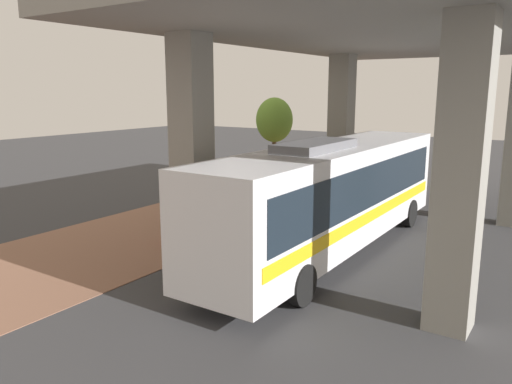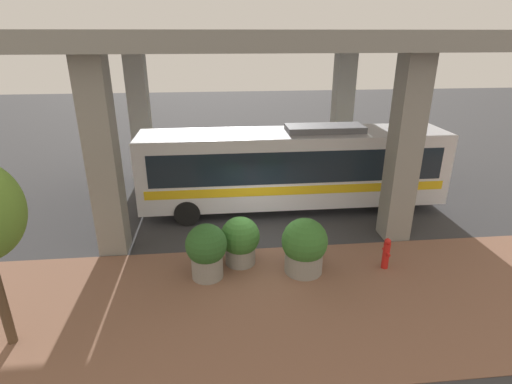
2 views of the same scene
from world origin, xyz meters
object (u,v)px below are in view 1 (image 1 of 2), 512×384
at_px(fire_hydrant, 169,227).
at_px(street_tree_near, 274,121).
at_px(bus, 333,191).
at_px(planter_front, 263,188).
at_px(planter_middle, 263,197).
at_px(planter_back, 219,202).

xyz_separation_m(fire_hydrant, street_tree_near, (-2.23, 10.20, 2.88)).
xyz_separation_m(bus, street_tree_near, (-7.09, 8.13, 1.50)).
relative_size(fire_hydrant, street_tree_near, 0.23).
relative_size(bus, planter_front, 7.03).
relative_size(planter_middle, planter_back, 0.90).
bearing_deg(planter_front, fire_hydrant, -90.86).
height_order(bus, planter_front, bus).
relative_size(fire_hydrant, planter_middle, 0.66).
bearing_deg(street_tree_near, planter_front, -63.53).
bearing_deg(street_tree_near, fire_hydrant, -77.67).
height_order(planter_middle, street_tree_near, street_tree_near).
xyz_separation_m(planter_front, planter_back, (0.00, -2.96, -0.04)).
bearing_deg(bus, planter_front, 143.86).
relative_size(bus, fire_hydrant, 11.60).
distance_m(bus, planter_middle, 4.89).
bearing_deg(planter_middle, planter_back, -109.73).
relative_size(planter_front, street_tree_near, 0.38).
distance_m(fire_hydrant, planter_middle, 4.58).
bearing_deg(bus, planter_middle, 149.15).
distance_m(fire_hydrant, street_tree_near, 10.83).
distance_m(bus, planter_back, 4.92).
height_order(planter_middle, planter_back, planter_back).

